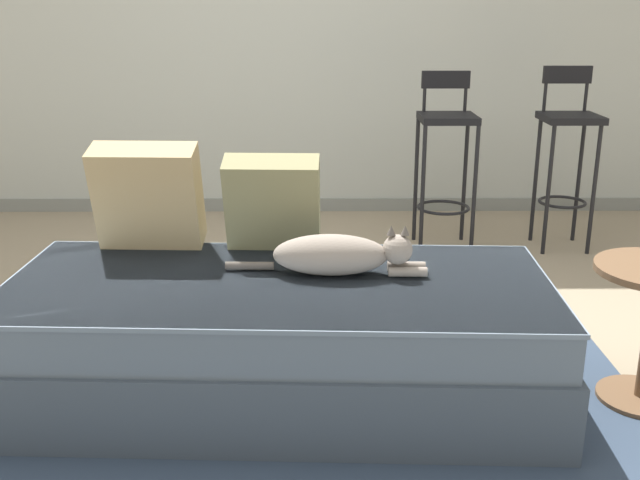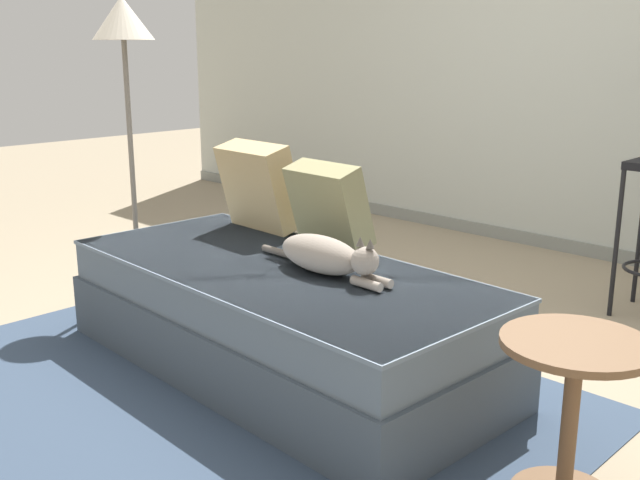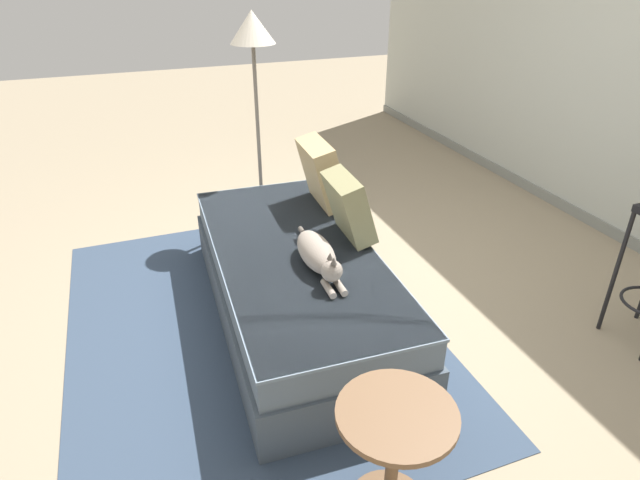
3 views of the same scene
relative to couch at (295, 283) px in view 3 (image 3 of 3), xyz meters
The scene contains 9 objects.
ground_plane 0.46m from the couch, 90.00° to the left, with size 16.00×16.00×0.00m, color gray.
wall_baseboard_trim 2.60m from the couch, 90.00° to the left, with size 8.00×0.02×0.09m, color gray.
area_rug 0.38m from the couch, 90.00° to the right, with size 2.68×1.99×0.01m, color #334256.
couch is the anchor object (origin of this frame).
throw_pillow_corner 0.78m from the couch, 145.25° to the left, with size 0.42×0.26×0.44m.
throw_pillow_middle 0.55m from the couch, 95.77° to the left, with size 0.38×0.25×0.39m.
cat 0.38m from the couch, 16.05° to the left, with size 0.74×0.18×0.19m.
side_table 1.34m from the couch, ahead, with size 0.44×0.44×0.52m.
floor_lamp 1.74m from the couch, behind, with size 0.32×0.32×1.59m.
Camera 3 is at (2.51, -1.19, 1.95)m, focal length 30.00 mm.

